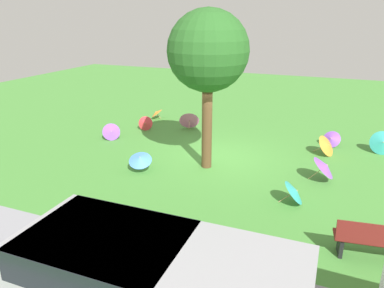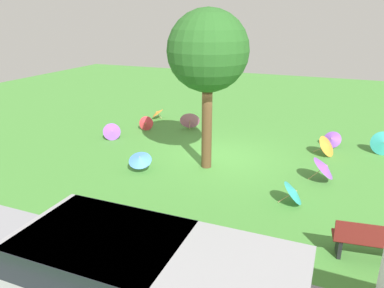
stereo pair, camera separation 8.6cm
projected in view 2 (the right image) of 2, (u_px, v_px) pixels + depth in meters
ground at (219, 159)px, 13.08m from camera, size 40.00×40.00×0.00m
van_dark at (145, 278)px, 5.85m from camera, size 4.62×2.15×1.53m
park_bench at (374, 242)px, 7.53m from camera, size 1.65×0.69×0.90m
shade_tree at (208, 52)px, 11.16m from camera, size 2.52×2.52×5.07m
parasol_purple_0 at (112, 132)px, 14.97m from camera, size 0.82×0.78×0.69m
parasol_teal_0 at (295, 192)px, 9.83m from camera, size 0.76×0.82×0.69m
parasol_teal_1 at (384, 143)px, 13.36m from camera, size 0.90×0.90×0.87m
parasol_orange_0 at (157, 112)px, 17.97m from camera, size 0.75×0.79×0.54m
parasol_pink_1 at (190, 119)px, 16.37m from camera, size 1.02×0.91×0.85m
parasol_purple_1 at (325, 167)px, 11.15m from camera, size 0.84×0.88×0.83m
parasol_blue_0 at (140, 159)px, 11.92m from camera, size 0.94×0.93×0.68m
parasol_red_1 at (146, 123)px, 16.18m from camera, size 0.70×0.64×0.64m
parasol_purple_3 at (332, 139)px, 14.15m from camera, size 0.81×0.76×0.64m
parasol_orange_1 at (328, 146)px, 13.29m from camera, size 0.89×0.95×0.74m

